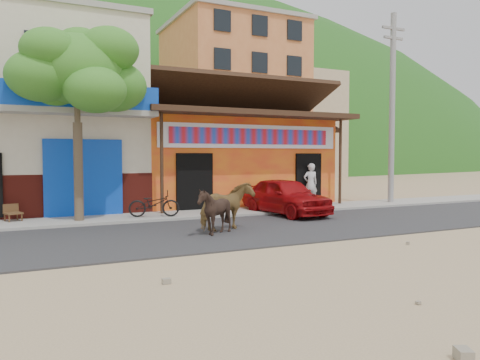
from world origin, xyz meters
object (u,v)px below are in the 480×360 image
(cafe_chair_left, at_px, (13,205))
(scooter, at_px, (154,204))
(utility_pole, at_px, (392,108))
(cow_tan, at_px, (227,206))
(red_car, at_px, (285,196))
(pedestrian, at_px, (311,184))
(cow_dark, at_px, (214,211))
(tree, at_px, (77,122))

(cafe_chair_left, bearing_deg, scooter, -31.69)
(utility_pole, xyz_separation_m, cow_tan, (-9.29, -3.46, -3.42))
(red_car, relative_size, scooter, 2.34)
(utility_pole, relative_size, pedestrian, 4.79)
(pedestrian, bearing_deg, utility_pole, 178.13)
(cow_dark, relative_size, scooter, 0.76)
(tree, distance_m, red_car, 7.28)
(cow_dark, bearing_deg, red_car, 134.88)
(red_car, height_order, pedestrian, pedestrian)
(tree, bearing_deg, cow_dark, -52.49)
(utility_pole, bearing_deg, red_car, -168.71)
(utility_pole, relative_size, cafe_chair_left, 8.25)
(utility_pole, bearing_deg, cow_tan, -159.55)
(cow_tan, xyz_separation_m, pedestrian, (5.63, 4.16, 0.25))
(utility_pole, height_order, scooter, utility_pole)
(tree, xyz_separation_m, utility_pole, (12.80, 0.20, 1.00))
(scooter, bearing_deg, cow_tan, -141.77)
(cow_tan, relative_size, cow_dark, 1.27)
(cow_tan, relative_size, scooter, 0.97)
(cow_dark, xyz_separation_m, red_car, (3.87, 2.80, 0.03))
(cow_dark, distance_m, pedestrian, 7.80)
(cow_tan, height_order, cafe_chair_left, cow_tan)
(cow_tan, bearing_deg, cafe_chair_left, 37.15)
(utility_pole, distance_m, pedestrian, 4.89)
(utility_pole, height_order, red_car, utility_pole)
(utility_pole, xyz_separation_m, cafe_chair_left, (-14.63, 0.47, -3.52))
(utility_pole, distance_m, cow_tan, 10.49)
(tree, xyz_separation_m, cow_tan, (3.51, -3.26, -2.42))
(red_car, relative_size, cafe_chair_left, 3.93)
(pedestrian, bearing_deg, cafe_chair_left, 10.14)
(red_car, bearing_deg, cow_tan, -151.33)
(tree, bearing_deg, utility_pole, 0.90)
(red_car, relative_size, pedestrian, 2.28)
(utility_pole, distance_m, cow_dark, 11.21)
(utility_pole, relative_size, cow_dark, 6.48)
(red_car, bearing_deg, scooter, 163.91)
(tree, distance_m, scooter, 3.46)
(red_car, bearing_deg, cafe_chair_left, 163.04)
(utility_pole, relative_size, red_car, 2.10)
(cafe_chair_left, bearing_deg, cow_tan, -56.17)
(pedestrian, distance_m, cafe_chair_left, 10.97)
(cow_tan, xyz_separation_m, scooter, (-1.21, 3.06, -0.16))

